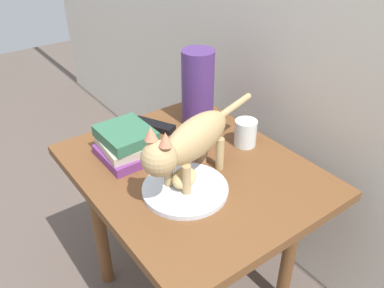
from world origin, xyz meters
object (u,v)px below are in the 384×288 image
object	(u,v)px
cat	(190,142)
green_vase	(198,88)
side_table	(192,188)
tv_remote	(154,125)
plate	(185,189)
candle_jar	(245,134)
bread_roll	(184,178)
book_stack	(126,143)

from	to	relation	value
cat	green_vase	world-z (taller)	green_vase
side_table	tv_remote	size ratio (longest dim) A/B	4.87
cat	tv_remote	xyz separation A→B (m)	(-0.32, 0.08, -0.12)
plate	cat	size ratio (longest dim) A/B	0.50
candle_jar	side_table	bearing A→B (deg)	-89.31
cat	candle_jar	xyz separation A→B (m)	(-0.06, 0.26, -0.09)
bread_roll	book_stack	world-z (taller)	book_stack
green_vase	tv_remote	world-z (taller)	green_vase
plate	cat	xyz separation A→B (m)	(-0.02, 0.03, 0.13)
side_table	bread_roll	size ratio (longest dim) A/B	9.13
side_table	book_stack	world-z (taller)	book_stack
side_table	tv_remote	distance (m)	0.28
bread_roll	tv_remote	size ratio (longest dim) A/B	0.53
tv_remote	bread_roll	bearing A→B (deg)	-44.41
side_table	plate	bearing A→B (deg)	-45.93
plate	tv_remote	world-z (taller)	tv_remote
side_table	candle_jar	distance (m)	0.24
side_table	cat	xyz separation A→B (m)	(0.05, -0.05, 0.21)
book_stack	cat	bearing A→B (deg)	19.22
bread_roll	plate	bearing A→B (deg)	-18.15
bread_roll	candle_jar	bearing A→B (deg)	104.34
cat	book_stack	distance (m)	0.25
book_stack	tv_remote	size ratio (longest dim) A/B	1.17
book_stack	green_vase	xyz separation A→B (m)	(-0.04, 0.30, 0.08)
cat	book_stack	xyz separation A→B (m)	(-0.22, -0.08, -0.09)
side_table	plate	world-z (taller)	plate
plate	green_vase	size ratio (longest dim) A/B	0.91
side_table	plate	xyz separation A→B (m)	(0.08, -0.08, 0.09)
book_stack	candle_jar	world-z (taller)	book_stack
bread_roll	book_stack	size ratio (longest dim) A/B	0.46
green_vase	tv_remote	xyz separation A→B (m)	(-0.05, -0.15, -0.12)
side_table	tv_remote	xyz separation A→B (m)	(-0.26, 0.03, 0.09)
book_stack	candle_jar	xyz separation A→B (m)	(0.16, 0.33, -0.01)
plate	green_vase	bearing A→B (deg)	137.90
book_stack	candle_jar	distance (m)	0.37
bread_roll	book_stack	distance (m)	0.24
cat	plate	bearing A→B (deg)	-53.84
cat	candle_jar	distance (m)	0.28
side_table	book_stack	bearing A→B (deg)	-142.95
green_vase	candle_jar	world-z (taller)	green_vase
side_table	bread_roll	bearing A→B (deg)	-47.88
bread_roll	tv_remote	distance (m)	0.35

